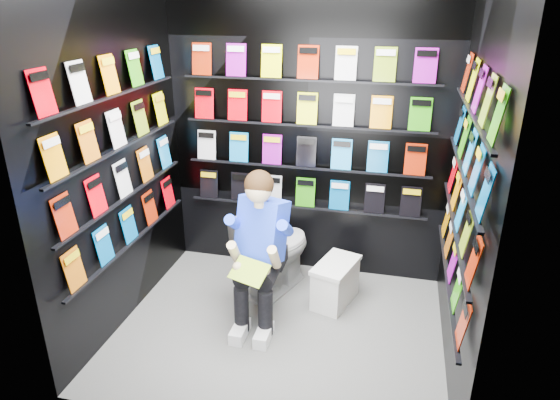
# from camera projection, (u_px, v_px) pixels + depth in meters

# --- Properties ---
(floor) EXTENTS (2.40, 2.40, 0.00)m
(floor) POSITION_uv_depth(u_px,v_px,m) (279.00, 329.00, 3.79)
(floor) COLOR #595957
(floor) RESTS_ON ground
(wall_back) EXTENTS (2.40, 0.04, 2.60)m
(wall_back) POSITION_uv_depth(u_px,v_px,m) (307.00, 130.00, 4.19)
(wall_back) COLOR black
(wall_back) RESTS_ON floor
(wall_front) EXTENTS (2.40, 0.04, 2.60)m
(wall_front) POSITION_uv_depth(u_px,v_px,m) (230.00, 232.00, 2.39)
(wall_front) COLOR black
(wall_front) RESTS_ON floor
(wall_left) EXTENTS (0.04, 2.00, 2.60)m
(wall_left) POSITION_uv_depth(u_px,v_px,m) (116.00, 154.00, 3.55)
(wall_left) COLOR black
(wall_left) RESTS_ON floor
(wall_right) EXTENTS (0.04, 2.00, 2.60)m
(wall_right) POSITION_uv_depth(u_px,v_px,m) (471.00, 182.00, 3.03)
(wall_right) COLOR black
(wall_right) RESTS_ON floor
(comics_back) EXTENTS (2.10, 0.06, 1.37)m
(comics_back) POSITION_uv_depth(u_px,v_px,m) (307.00, 131.00, 4.16)
(comics_back) COLOR #C7620F
(comics_back) RESTS_ON wall_back
(comics_left) EXTENTS (0.06, 1.70, 1.37)m
(comics_left) POSITION_uv_depth(u_px,v_px,m) (120.00, 154.00, 3.54)
(comics_left) COLOR #C7620F
(comics_left) RESTS_ON wall_left
(comics_right) EXTENTS (0.06, 1.70, 1.37)m
(comics_right) POSITION_uv_depth(u_px,v_px,m) (466.00, 181.00, 3.03)
(comics_right) COLOR #C7620F
(comics_right) RESTS_ON wall_right
(toilet) EXTENTS (0.65, 0.85, 0.73)m
(toilet) POSITION_uv_depth(u_px,v_px,m) (275.00, 250.00, 4.19)
(toilet) COLOR silver
(toilet) RESTS_ON floor
(longbox) EXTENTS (0.36, 0.49, 0.33)m
(longbox) POSITION_uv_depth(u_px,v_px,m) (335.00, 284.00, 4.07)
(longbox) COLOR white
(longbox) RESTS_ON floor
(longbox_lid) EXTENTS (0.39, 0.52, 0.03)m
(longbox_lid) POSITION_uv_depth(u_px,v_px,m) (336.00, 265.00, 4.00)
(longbox_lid) COLOR white
(longbox_lid) RESTS_ON longbox
(reader) EXTENTS (0.68, 0.82, 1.28)m
(reader) POSITION_uv_depth(u_px,v_px,m) (262.00, 229.00, 3.71)
(reader) COLOR blue
(reader) RESTS_ON toilet
(held_comic) EXTENTS (0.31, 0.24, 0.11)m
(held_comic) POSITION_uv_depth(u_px,v_px,m) (249.00, 271.00, 3.45)
(held_comic) COLOR green
(held_comic) RESTS_ON reader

